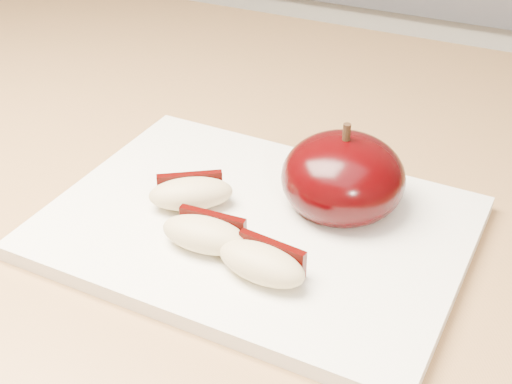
% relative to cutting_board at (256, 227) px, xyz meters
% --- Properties ---
extents(back_cabinet, '(2.40, 0.62, 0.94)m').
position_rel_cutting_board_xyz_m(back_cabinet, '(0.03, 0.81, -0.44)').
color(back_cabinet, silver).
rests_on(back_cabinet, ground).
extents(cutting_board, '(0.30, 0.23, 0.01)m').
position_rel_cutting_board_xyz_m(cutting_board, '(0.00, 0.00, 0.00)').
color(cutting_board, white).
rests_on(cutting_board, island_counter).
extents(apple_half, '(0.11, 0.11, 0.08)m').
position_rel_cutting_board_xyz_m(apple_half, '(0.05, 0.05, 0.03)').
color(apple_half, black).
rests_on(apple_half, cutting_board).
extents(apple_wedge_a, '(0.07, 0.06, 0.02)m').
position_rel_cutting_board_xyz_m(apple_wedge_a, '(-0.05, -0.00, 0.02)').
color(apple_wedge_a, tan).
rests_on(apple_wedge_a, cutting_board).
extents(apple_wedge_b, '(0.06, 0.03, 0.02)m').
position_rel_cutting_board_xyz_m(apple_wedge_b, '(-0.02, -0.04, 0.02)').
color(apple_wedge_b, tan).
rests_on(apple_wedge_b, cutting_board).
extents(apple_wedge_c, '(0.07, 0.04, 0.02)m').
position_rel_cutting_board_xyz_m(apple_wedge_c, '(0.03, -0.05, 0.02)').
color(apple_wedge_c, tan).
rests_on(apple_wedge_c, cutting_board).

